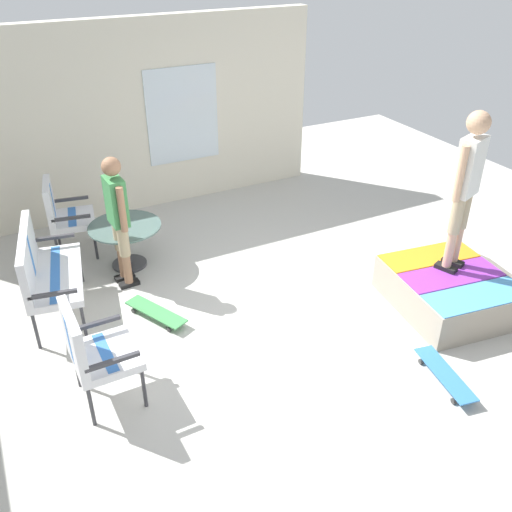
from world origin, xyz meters
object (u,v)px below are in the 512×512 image
object	(u,v)px
person_watching	(118,214)
patio_chair_by_wall	(91,348)
person_skater	(467,180)
patio_chair_near_house	(62,211)
skate_ramp	(451,290)
skateboard_by_bench	(156,312)
skateboard_spare	(445,374)
patio_table	(126,237)
patio_bench	(43,267)

from	to	relation	value
person_watching	patio_chair_by_wall	bearing A→B (deg)	157.19
person_skater	patio_chair_near_house	bearing A→B (deg)	50.37
skate_ramp	skateboard_by_bench	world-z (taller)	skate_ramp
skateboard_by_bench	skateboard_spare	world-z (taller)	same
person_skater	skateboard_spare	distance (m)	2.02
patio_chair_near_house	skateboard_spare	world-z (taller)	patio_chair_near_house
skateboard_by_bench	person_watching	bearing A→B (deg)	5.60
skate_ramp	patio_chair_by_wall	distance (m)	3.96
patio_table	skateboard_by_bench	size ratio (longest dim) A/B	1.11
patio_table	person_skater	distance (m)	4.04
patio_chair_by_wall	skateboard_spare	bearing A→B (deg)	-112.71
patio_bench	skateboard_by_bench	distance (m)	1.30
skate_ramp	patio_chair_by_wall	xyz separation A→B (m)	(0.33, 3.92, 0.40)
patio_chair_by_wall	patio_table	world-z (taller)	patio_chair_by_wall
patio_bench	patio_table	xyz separation A→B (m)	(0.63, -1.07, -0.21)
patio_chair_near_house	skateboard_by_bench	size ratio (longest dim) A/B	1.26
patio_chair_near_house	person_skater	world-z (taller)	person_skater
skate_ramp	patio_table	world-z (taller)	patio_table
patio_chair_near_house	skateboard_spare	distance (m)	4.97
person_watching	skateboard_spare	xyz separation A→B (m)	(-3.08, -2.23, -0.85)
patio_chair_by_wall	skateboard_by_bench	world-z (taller)	patio_chair_by_wall
patio_chair_by_wall	skateboard_spare	size ratio (longest dim) A/B	1.24
skateboard_spare	skateboard_by_bench	bearing A→B (deg)	44.11
patio_chair_near_house	skateboard_by_bench	distance (m)	2.07
patio_bench	patio_chair_by_wall	distance (m)	1.58
patio_chair_near_house	patio_table	distance (m)	0.94
skateboard_spare	patio_chair_near_house	bearing A→B (deg)	33.31
patio_chair_near_house	patio_table	bearing A→B (deg)	-136.78
person_watching	skateboard_spare	size ratio (longest dim) A/B	1.96
skateboard_spare	patio_table	bearing A→B (deg)	31.08
patio_bench	patio_chair_near_house	size ratio (longest dim) A/B	1.30
patio_chair_near_house	patio_bench	bearing A→B (deg)	161.37
skate_ramp	person_skater	xyz separation A→B (m)	(0.14, -0.06, 1.27)
skate_ramp	patio_table	size ratio (longest dim) A/B	2.10
patio_bench	patio_chair_by_wall	xyz separation A→B (m)	(-1.58, -0.16, -0.00)
person_watching	skateboard_spare	distance (m)	3.90
skate_ramp	patio_chair_by_wall	world-z (taller)	patio_chair_by_wall
patio_bench	person_skater	world-z (taller)	person_skater
patio_chair_by_wall	person_skater	bearing A→B (deg)	-92.70
patio_chair_by_wall	skateboard_spare	distance (m)	3.29
patio_chair_near_house	patio_table	world-z (taller)	patio_chair_near_house
skateboard_spare	person_watching	bearing A→B (deg)	35.88
patio_bench	patio_chair_by_wall	world-z (taller)	same
skate_ramp	person_skater	world-z (taller)	person_skater
patio_table	person_skater	world-z (taller)	person_skater
patio_table	skateboard_by_bench	world-z (taller)	patio_table
patio_bench	patio_table	world-z (taller)	patio_bench
patio_table	skateboard_spare	world-z (taller)	patio_table
patio_chair_by_wall	patio_table	size ratio (longest dim) A/B	1.13
patio_bench	skateboard_by_bench	size ratio (longest dim) A/B	1.64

